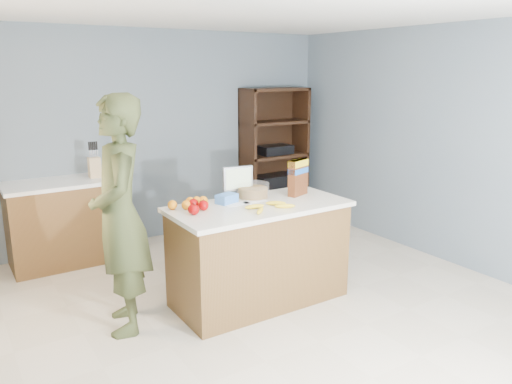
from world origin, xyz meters
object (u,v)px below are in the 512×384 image
shelving_unit (272,158)px  person (120,216)px  cereal_box (298,175)px  counter_peninsula (259,257)px  tv (238,180)px

shelving_unit → person: (-2.71, -1.86, 0.07)m
shelving_unit → cereal_box: (-1.07, -1.97, 0.23)m
counter_peninsula → cereal_box: bearing=9.7°
shelving_unit → cereal_box: 2.25m
shelving_unit → person: bearing=-145.6°
person → counter_peninsula: bearing=94.8°
counter_peninsula → shelving_unit: shelving_unit is taller
counter_peninsula → tv: 0.73m
counter_peninsula → shelving_unit: size_ratio=0.87×
tv → cereal_box: bearing=-26.9°
person → tv: size_ratio=6.63×
tv → counter_peninsula: bearing=-87.6°
counter_peninsula → shelving_unit: bearing=52.9°
shelving_unit → cereal_box: bearing=-118.5°
counter_peninsula → tv: tv is taller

